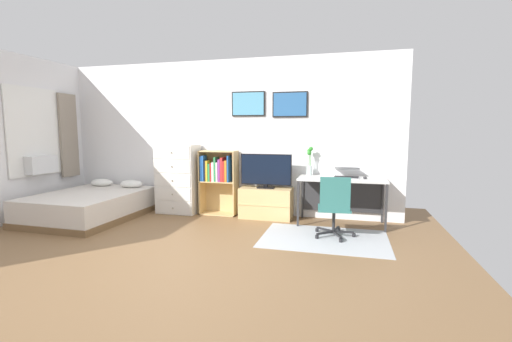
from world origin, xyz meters
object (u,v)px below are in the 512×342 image
at_px(bamboo_vase, 310,162).
at_px(tv_stand, 266,203).
at_px(television, 266,171).
at_px(computer_mouse, 365,178).
at_px(bookshelf, 218,176).
at_px(office_chair, 334,205).
at_px(laptop, 347,173).
at_px(desk, 342,186).
at_px(bed, 91,205).
at_px(dresser, 178,179).

bearing_deg(bamboo_vase, tv_stand, -171.38).
relative_size(television, computer_mouse, 8.29).
xyz_separation_m(bookshelf, television, (0.88, -0.06, 0.12)).
bearing_deg(office_chair, computer_mouse, 55.65).
bearing_deg(tv_stand, television, -90.00).
distance_m(tv_stand, laptop, 1.41).
bearing_deg(laptop, television, -175.12).
height_order(bookshelf, desk, bookshelf).
xyz_separation_m(bookshelf, computer_mouse, (2.46, -0.14, 0.08)).
distance_m(laptop, computer_mouse, 0.30).
bearing_deg(bed, television, 14.92).
distance_m(dresser, tv_stand, 1.66).
xyz_separation_m(dresser, desk, (2.85, -0.01, -0.01)).
height_order(bed, computer_mouse, computer_mouse).
bearing_deg(tv_stand, computer_mouse, -3.64).
bearing_deg(tv_stand, bookshelf, 177.28).
bearing_deg(bamboo_vase, office_chair, -64.75).
relative_size(tv_stand, computer_mouse, 8.43).
height_order(desk, computer_mouse, computer_mouse).
xyz_separation_m(laptop, computer_mouse, (0.27, -0.11, -0.05)).
relative_size(dresser, desk, 0.92).
distance_m(dresser, television, 1.63).
bearing_deg(bamboo_vase, dresser, -176.99).
height_order(bookshelf, computer_mouse, bookshelf).
bearing_deg(computer_mouse, laptop, 157.87).
xyz_separation_m(tv_stand, desk, (1.23, -0.02, 0.35)).
distance_m(tv_stand, desk, 1.28).
bearing_deg(office_chair, laptop, 75.47).
relative_size(dresser, computer_mouse, 11.79).
relative_size(bookshelf, desk, 0.84).
relative_size(office_chair, computer_mouse, 8.27).
bearing_deg(bookshelf, bamboo_vase, 2.36).
bearing_deg(dresser, bed, -149.52).
relative_size(bed, office_chair, 2.23).
bearing_deg(bookshelf, office_chair, -23.48).
xyz_separation_m(bookshelf, bamboo_vase, (1.59, 0.07, 0.28)).
relative_size(dresser, bamboo_vase, 2.60).
distance_m(desk, laptop, 0.21).
height_order(dresser, laptop, dresser).
xyz_separation_m(bed, office_chair, (4.02, -0.09, 0.24)).
relative_size(laptop, bamboo_vase, 0.94).
bearing_deg(bed, office_chair, -0.62).
bearing_deg(computer_mouse, office_chair, -119.75).
relative_size(bed, bamboo_vase, 4.07).
bearing_deg(television, office_chair, -35.39).
xyz_separation_m(dresser, bookshelf, (0.74, 0.06, 0.07)).
relative_size(bed, tv_stand, 2.19).
bearing_deg(tv_stand, bamboo_vase, 8.62).
distance_m(dresser, office_chair, 2.90).
relative_size(desk, computer_mouse, 12.86).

